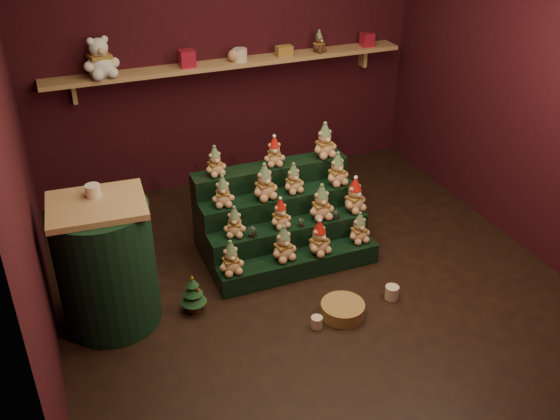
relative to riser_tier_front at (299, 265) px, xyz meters
name	(u,v)px	position (x,y,z in m)	size (l,w,h in m)	color
ground	(306,277)	(0.04, -0.07, -0.09)	(4.00, 4.00, 0.00)	black
back_wall	(225,48)	(0.04, 1.98, 1.31)	(4.00, 0.10, 2.80)	black
front_wall	(493,275)	(0.04, -2.12, 1.31)	(4.00, 0.10, 2.80)	black
left_wall	(9,167)	(-2.01, -0.07, 1.31)	(0.10, 4.00, 2.80)	black
right_wall	(535,86)	(2.09, -0.07, 1.31)	(0.10, 4.00, 2.80)	black
back_shelf	(231,64)	(0.04, 1.80, 1.20)	(3.60, 0.26, 0.24)	tan
riser_tier_front	(299,265)	(0.00, 0.00, 0.00)	(1.40, 0.22, 0.18)	black
riser_tier_midfront	(289,242)	(0.00, 0.22, 0.09)	(1.40, 0.22, 0.36)	black
riser_tier_midback	(279,221)	(0.00, 0.44, 0.18)	(1.40, 0.22, 0.54)	black
riser_tier_back	(270,201)	(0.00, 0.66, 0.27)	(1.40, 0.22, 0.72)	black
teddy_0	(231,257)	(-0.59, -0.01, 0.23)	(0.20, 0.18, 0.28)	tan
teddy_1	(283,243)	(-0.13, 0.01, 0.24)	(0.22, 0.19, 0.30)	tan
teddy_2	(319,237)	(0.17, -0.02, 0.24)	(0.22, 0.19, 0.30)	tan
teddy_3	(359,227)	(0.57, 0.02, 0.23)	(0.19, 0.18, 0.27)	tan
teddy_4	(235,221)	(-0.47, 0.24, 0.40)	(0.18, 0.17, 0.26)	tan
teddy_5	(280,213)	(-0.08, 0.22, 0.40)	(0.18, 0.17, 0.26)	tan
teddy_6	(321,202)	(0.30, 0.22, 0.43)	(0.22, 0.20, 0.31)	tan
teddy_7	(355,195)	(0.62, 0.23, 0.42)	(0.22, 0.20, 0.31)	tan
teddy_8	(223,191)	(-0.50, 0.44, 0.58)	(0.19, 0.17, 0.26)	tan
teddy_9	(264,182)	(-0.14, 0.43, 0.61)	(0.22, 0.20, 0.31)	tan
teddy_10	(293,178)	(0.13, 0.44, 0.58)	(0.19, 0.17, 0.26)	tan
teddy_11	(337,169)	(0.54, 0.43, 0.60)	(0.21, 0.19, 0.29)	tan
teddy_12	(215,161)	(-0.49, 0.66, 0.76)	(0.18, 0.16, 0.26)	tan
teddy_13	(274,151)	(0.04, 0.65, 0.76)	(0.18, 0.17, 0.26)	tan
teddy_14	(325,140)	(0.52, 0.65, 0.79)	(0.22, 0.20, 0.31)	tan
snow_globe_a	(253,231)	(-0.35, 0.16, 0.32)	(0.07, 0.07, 0.10)	black
snow_globe_b	(301,222)	(0.08, 0.16, 0.31)	(0.06, 0.06, 0.08)	black
snow_globe_c	(336,215)	(0.41, 0.16, 0.31)	(0.06, 0.06, 0.08)	black
side_table	(106,264)	(-1.53, -0.01, 0.41)	(0.71, 0.71, 1.02)	tan
table_ornament	(93,191)	(-1.53, 0.09, 0.97)	(0.11, 0.11, 0.08)	beige
mini_christmas_tree	(193,294)	(-0.95, -0.15, 0.08)	(0.20, 0.20, 0.34)	#452A18
mug_left	(317,322)	(-0.15, -0.67, -0.05)	(0.09, 0.09, 0.09)	beige
mug_right	(392,292)	(0.56, -0.58, -0.04)	(0.11, 0.11, 0.11)	beige
wicker_basket	(343,309)	(0.10, -0.62, -0.04)	(0.34, 0.34, 0.11)	olive
white_bear	(99,52)	(-1.19, 1.77, 1.46)	(0.33, 0.30, 0.46)	white
brown_bear	(319,41)	(0.96, 1.77, 1.34)	(0.16, 0.14, 0.22)	#4B2819
gift_tin_red_a	(187,59)	(-0.40, 1.78, 1.31)	(0.14, 0.14, 0.16)	#AF1A33
gift_tin_cream	(240,55)	(0.13, 1.78, 1.29)	(0.14, 0.14, 0.12)	beige
gift_tin_red_b	(367,40)	(1.53, 1.78, 1.30)	(0.12, 0.12, 0.14)	#AF1A33
shelf_plush_ball	(234,55)	(0.06, 1.78, 1.29)	(0.12, 0.12, 0.12)	tan
scarf_gift_box	(284,51)	(0.59, 1.78, 1.28)	(0.16, 0.10, 0.10)	#CA611C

